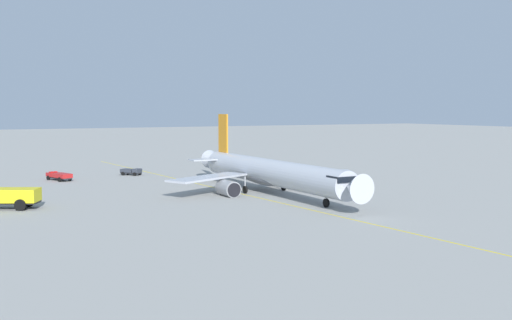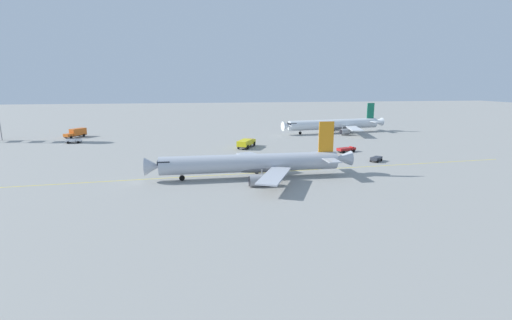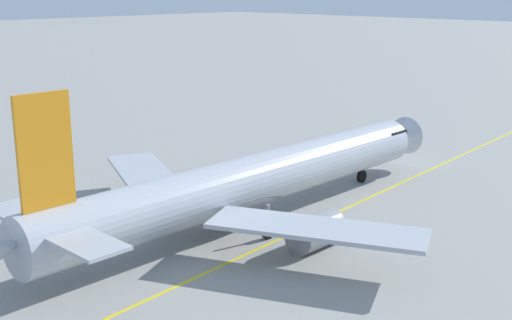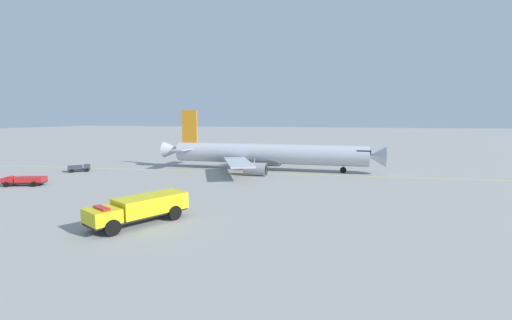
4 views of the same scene
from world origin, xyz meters
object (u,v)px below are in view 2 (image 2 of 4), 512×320
object	(u,v)px
airliner_secondary	(335,125)
pushback_tug_truck	(73,141)
airliner_main	(253,164)
ops_pickup_truck	(346,149)
catering_truck_truck	(76,133)
fire_tender_truck	(246,143)
baggage_truck_truck	(376,159)

from	to	relation	value
airliner_secondary	pushback_tug_truck	bearing A→B (deg)	-3.00
airliner_main	ops_pickup_truck	size ratio (longest dim) A/B	7.19
airliner_secondary	catering_truck_truck	distance (m)	96.11
ops_pickup_truck	fire_tender_truck	size ratio (longest dim) A/B	0.62
catering_truck_truck	fire_tender_truck	world-z (taller)	catering_truck_truck
airliner_main	ops_pickup_truck	xyz separation A→B (m)	(30.33, 23.94, -2.10)
pushback_tug_truck	baggage_truck_truck	bearing A→B (deg)	-31.22
airliner_secondary	baggage_truck_truck	bearing A→B (deg)	70.39
airliner_main	baggage_truck_truck	world-z (taller)	airliner_main
catering_truck_truck	fire_tender_truck	size ratio (longest dim) A/B	0.88
pushback_tug_truck	fire_tender_truck	bearing A→B (deg)	-22.26
airliner_secondary	ops_pickup_truck	xyz separation A→B (m)	(-11.87, -39.58, -2.36)
airliner_main	catering_truck_truck	distance (m)	86.00
ops_pickup_truck	fire_tender_truck	distance (m)	29.32
airliner_main	ops_pickup_truck	distance (m)	38.69
ops_pickup_truck	fire_tender_truck	xyz separation A→B (m)	(-26.90, 11.64, 0.72)
fire_tender_truck	airliner_secondary	bearing A→B (deg)	-27.19
catering_truck_truck	baggage_truck_truck	size ratio (longest dim) A/B	2.13
baggage_truck_truck	airliner_secondary	bearing A→B (deg)	-141.38
airliner_main	ops_pickup_truck	world-z (taller)	airliner_main
baggage_truck_truck	fire_tender_truck	world-z (taller)	fire_tender_truck
airliner_main	catering_truck_truck	world-z (taller)	airliner_main
airliner_secondary	pushback_tug_truck	world-z (taller)	airliner_secondary
pushback_tug_truck	catering_truck_truck	bearing A→B (deg)	98.39
fire_tender_truck	ops_pickup_truck	bearing A→B (deg)	-86.35
catering_truck_truck	baggage_truck_truck	distance (m)	103.17
airliner_secondary	airliner_main	bearing A→B (deg)	47.11
catering_truck_truck	airliner_main	bearing A→B (deg)	70.10
catering_truck_truck	airliner_secondary	bearing A→B (deg)	119.23
airliner_main	airliner_secondary	bearing A→B (deg)	-123.74
airliner_main	catering_truck_truck	size ratio (longest dim) A/B	5.09
airliner_main	catering_truck_truck	bearing A→B (deg)	-51.38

